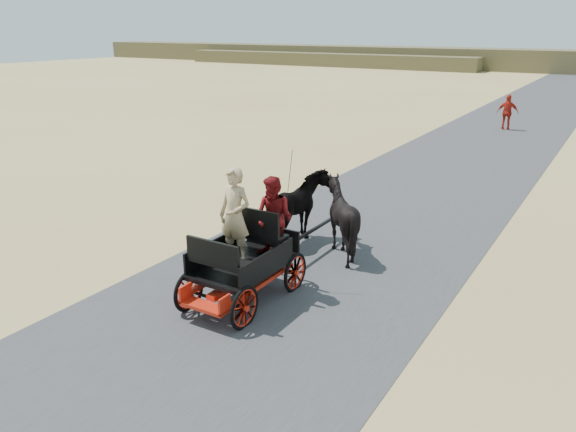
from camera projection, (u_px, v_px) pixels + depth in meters
The scene contains 9 objects.
ground at pixel (289, 285), 11.26m from camera, with size 140.00×140.00×0.00m, color tan.
road at pixel (289, 285), 11.26m from camera, with size 6.00×140.00×0.01m, color #38383A.
ridge_near at pixel (323, 59), 72.68m from camera, with size 40.00×4.00×1.60m, color brown.
carriage at pixel (244, 281), 10.57m from camera, with size 1.30×2.40×0.72m, color black, non-canonical shape.
horse_left at pixel (299, 210), 13.11m from camera, with size 0.91×2.01×1.70m, color black.
horse_right at pixel (341, 218), 12.57m from camera, with size 1.37×1.54×1.70m, color black.
driver_man at pixel (235, 216), 10.30m from camera, with size 0.66×0.43×1.80m, color tan.
passenger_woman at pixel (274, 218), 10.54m from camera, with size 0.77×0.60×1.58m, color #660C0F.
pedestrian at pixel (508, 112), 27.80m from camera, with size 1.01×0.42×1.73m, color red.
Camera 1 is at (5.30, -8.74, 4.93)m, focal length 35.00 mm.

